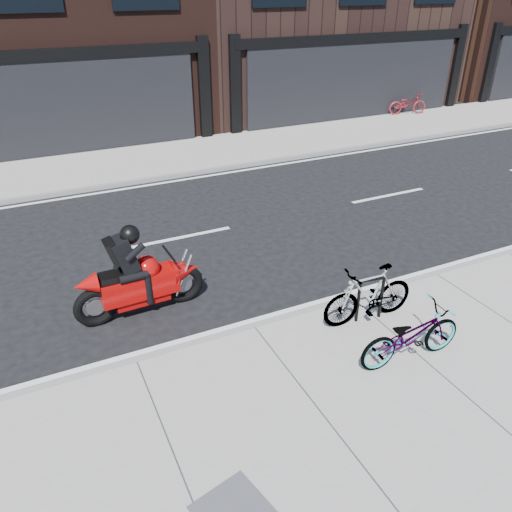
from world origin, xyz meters
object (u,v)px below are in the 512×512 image
bicycle_rear (369,294)px  bicycle_far (408,104)px  motorcycle (145,277)px  bike_rack (370,295)px  bicycle_front (411,335)px  utility_grate (234,512)px

bicycle_rear → bicycle_far: 15.79m
bicycle_rear → motorcycle: (-3.27, 2.04, 0.07)m
motorcycle → bike_rack: bearing=-34.0°
bicycle_front → bicycle_far: 16.66m
bike_rack → bicycle_far: (10.68, 11.60, -0.04)m
bicycle_front → motorcycle: size_ratio=0.74×
bike_rack → utility_grate: (-3.50, -2.30, -0.47)m
bicycle_front → utility_grate: size_ratio=2.31×
bicycle_far → motorcycle: bearing=138.9°
bike_rack → motorcycle: bearing=148.3°
bicycle_front → utility_grate: 3.64m
bicycle_rear → bicycle_far: (10.72, 11.60, -0.07)m
bicycle_front → bicycle_far: bearing=-37.4°
bicycle_rear → bicycle_far: size_ratio=1.02×
bicycle_front → utility_grate: bearing=112.0°
bicycle_rear → motorcycle: size_ratio=0.72×
bike_rack → bicycle_rear: 0.05m
bicycle_rear → bike_rack: bearing=93.3°
motorcycle → bicycle_far: bearing=32.1°
bicycle_front → bicycle_rear: 1.12m
bicycle_front → motorcycle: bearing=48.4°
utility_grate → bicycle_front: bearing=19.2°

